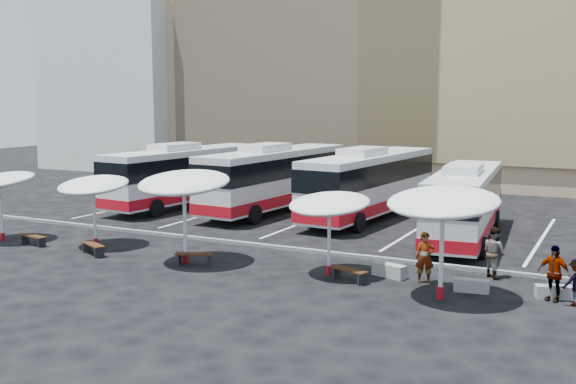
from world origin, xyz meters
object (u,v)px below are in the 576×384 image
at_px(bus_3, 465,200).
at_px(conc_bench_1, 471,286).
at_px(sunshade_4, 443,202).
at_px(conc_bench_0, 389,270).
at_px(sunshade_2, 184,183).
at_px(passenger_2, 554,273).
at_px(wood_bench_0, 33,238).
at_px(bus_2, 370,182).
at_px(bus_0, 187,174).
at_px(conc_bench_2, 554,292).
at_px(passenger_0, 425,257).
at_px(sunshade_3, 329,204).
at_px(wood_bench_1, 93,246).
at_px(passenger_3, 576,282).
at_px(wood_bench_2, 194,256).
at_px(passenger_1, 495,252).
at_px(wood_bench_3, 349,272).
at_px(sunshade_1, 93,185).
at_px(bus_1, 275,176).

xyz_separation_m(bus_3, conc_bench_1, (2.18, -8.79, -1.64)).
bearing_deg(sunshade_4, conc_bench_0, 141.39).
xyz_separation_m(sunshade_2, passenger_2, (13.88, 1.18, -2.35)).
distance_m(wood_bench_0, passenger_2, 22.05).
xyz_separation_m(bus_2, conc_bench_1, (8.18, -12.27, -1.82)).
xyz_separation_m(bus_0, conc_bench_2, (22.49, -10.76, -1.79)).
bearing_deg(conc_bench_1, passenger_0, 165.90).
xyz_separation_m(sunshade_3, wood_bench_0, (-14.07, -1.33, -2.37)).
height_order(wood_bench_1, passenger_0, passenger_0).
bearing_deg(sunshade_2, sunshade_3, 8.44).
bearing_deg(passenger_0, sunshade_2, 171.59).
relative_size(wood_bench_1, passenger_3, 1.06).
distance_m(sunshade_2, wood_bench_2, 2.97).
bearing_deg(wood_bench_0, passenger_1, 10.82).
relative_size(sunshade_4, wood_bench_3, 2.60).
relative_size(conc_bench_0, conc_bench_1, 1.12).
xyz_separation_m(wood_bench_0, conc_bench_0, (16.21, 2.08, -0.10)).
xyz_separation_m(sunshade_1, wood_bench_3, (12.46, -0.36, -2.42)).
bearing_deg(passenger_2, passenger_3, 1.83).
bearing_deg(bus_2, passenger_1, -44.58).
bearing_deg(bus_0, bus_1, 13.22).
distance_m(sunshade_1, sunshade_3, 11.43).
bearing_deg(sunshade_1, bus_1, 77.48).
height_order(bus_3, conc_bench_0, bus_3).
height_order(bus_0, wood_bench_0, bus_0).
height_order(bus_0, passenger_2, bus_0).
distance_m(bus_0, bus_2, 11.73).
height_order(sunshade_1, wood_bench_0, sunshade_1).
xyz_separation_m(wood_bench_0, passenger_3, (22.70, 1.41, 0.42)).
bearing_deg(passenger_3, conc_bench_0, -39.25).
bearing_deg(wood_bench_1, conc_bench_1, 6.07).
bearing_deg(passenger_2, sunshade_4, -137.59).
relative_size(bus_3, sunshade_2, 2.78).
bearing_deg(bus_1, sunshade_2, -73.85).
bearing_deg(conc_bench_2, wood_bench_0, -174.99).
bearing_deg(passenger_0, sunshade_1, 165.69).
xyz_separation_m(bus_2, wood_bench_2, (-2.62, -13.37, -1.69)).
height_order(conc_bench_2, passenger_3, passenger_3).
distance_m(sunshade_2, wood_bench_3, 7.59).
xyz_separation_m(bus_1, wood_bench_3, (9.73, -12.63, -1.71)).
distance_m(bus_3, passenger_2, 9.90).
bearing_deg(conc_bench_0, sunshade_4, -38.61).
height_order(bus_3, wood_bench_0, bus_3).
xyz_separation_m(sunshade_1, sunshade_2, (5.46, -0.72, 0.50)).
xyz_separation_m(bus_1, wood_bench_2, (3.22, -13.08, -1.71)).
relative_size(wood_bench_3, passenger_1, 0.82).
distance_m(bus_3, wood_bench_3, 9.78).
xyz_separation_m(sunshade_2, passenger_1, (11.63, 3.32, -2.32)).
bearing_deg(bus_2, passenger_0, -56.74).
bearing_deg(sunshade_2, wood_bench_1, -171.47).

